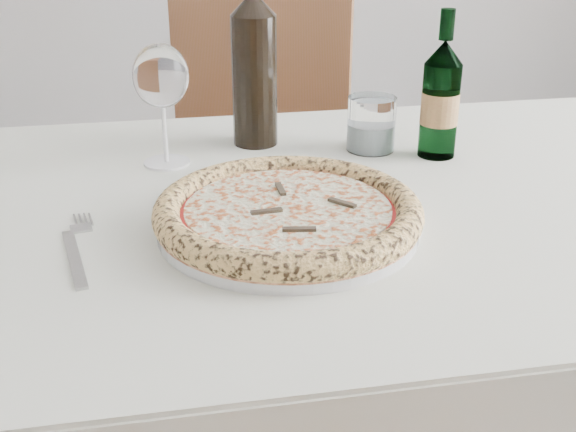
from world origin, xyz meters
The scene contains 9 objects.
dining_table centered at (-0.04, 0.26, 0.67)m, with size 1.48×0.89×0.76m.
chair_far centered at (0.01, 1.02, 0.53)m, with size 0.60×0.60×0.93m.
plate centered at (-0.04, 0.16, 0.76)m, with size 0.33×0.33×0.02m.
pizza centered at (-0.04, 0.16, 0.78)m, with size 0.34×0.34×0.04m.
fork centered at (-0.30, 0.14, 0.76)m, with size 0.05×0.22×0.00m.
wine_glass centered at (-0.19, 0.43, 0.89)m, with size 0.09×0.09×0.19m.
tumbler centered at (0.15, 0.45, 0.79)m, with size 0.08×0.08×0.09m.
beer_bottle centered at (0.25, 0.40, 0.85)m, with size 0.06×0.06×0.24m.
wine_bottle centered at (-0.04, 0.51, 0.89)m, with size 0.08×0.08×0.31m.
Camera 1 is at (-0.18, -0.67, 1.16)m, focal length 45.00 mm.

